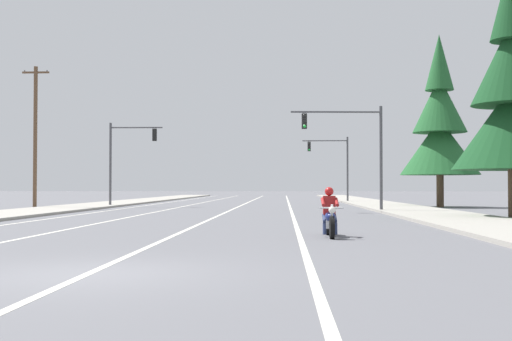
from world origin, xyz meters
The scene contains 13 objects.
ground_plane centered at (0.00, 0.00, 0.00)m, with size 400.00×400.00×0.00m, color #5B5B60.
lane_stripe_center centered at (-0.03, 45.00, 0.00)m, with size 0.16×100.00×0.01m, color beige.
lane_stripe_left centered at (-4.15, 45.00, 0.00)m, with size 0.16×100.00×0.01m, color beige.
lane_stripe_right centered at (3.74, 45.00, 0.00)m, with size 0.16×100.00×0.01m, color beige.
lane_stripe_far_left centered at (-7.44, 45.00, 0.00)m, with size 0.16×100.00×0.01m, color beige.
sidewalk_kerb_right centered at (10.87, 40.00, 0.07)m, with size 4.40×110.00×0.14m, color #9E998E.
sidewalk_kerb_left centered at (-10.87, 40.00, 0.07)m, with size 4.40×110.00×0.14m, color #9E998E.
motorcycle_with_rider centered at (4.63, 8.34, 0.59)m, with size 0.70×2.19×1.46m.
traffic_signal_near_right centered at (7.43, 27.33, 4.13)m, with size 5.38×0.63×6.20m.
traffic_signal_near_left centered at (-8.43, 36.71, 4.04)m, with size 3.95×0.37×6.20m.
traffic_signal_mid_right centered at (8.13, 51.12, 4.06)m, with size 4.36×0.37×6.20m.
utility_pole_left_near centered at (-13.53, 32.43, 5.00)m, with size 1.84×0.26×9.63m.
conifer_tree_right_verge_far centered at (14.57, 36.57, 5.75)m, with size 5.70×5.70×12.54m.
Camera 1 is at (3.26, -10.89, 1.47)m, focal length 45.71 mm.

